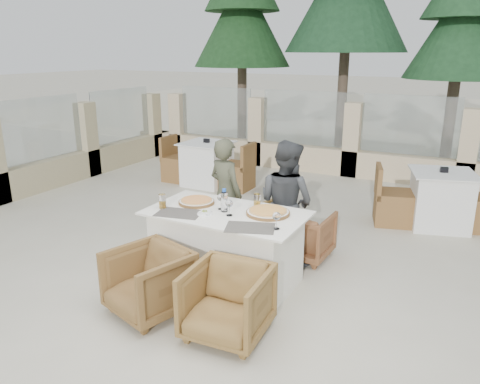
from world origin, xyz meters
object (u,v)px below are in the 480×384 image
at_px(wine_glass_near, 229,207).
at_px(beer_glass_right, 257,201).
at_px(olive_dish, 205,212).
at_px(diner_right, 286,203).
at_px(pizza_right, 268,212).
at_px(bg_table_a, 207,164).
at_px(wine_glass_centre, 221,201).
at_px(diner_left, 226,194).
at_px(pizza_left, 197,201).
at_px(beer_glass_left, 162,201).
at_px(armchair_near_right, 227,302).
at_px(armchair_near_left, 149,282).
at_px(water_bottle, 224,200).
at_px(dining_table, 227,247).
at_px(armchair_far_right, 305,235).
at_px(bg_table_b, 440,200).
at_px(wine_glass_corner, 277,220).

xyz_separation_m(wine_glass_near, beer_glass_right, (0.14, 0.35, -0.02)).
bearing_deg(olive_dish, diner_right, 61.14).
xyz_separation_m(pizza_right, bg_table_a, (-2.51, 2.91, -0.41)).
relative_size(wine_glass_centre, beer_glass_right, 1.27).
bearing_deg(diner_right, diner_left, 11.54).
height_order(pizza_left, diner_right, diner_right).
bearing_deg(beer_glass_left, olive_dish, 3.98).
height_order(wine_glass_near, diner_right, diner_right).
bearing_deg(armchair_near_right, olive_dish, 128.99).
xyz_separation_m(armchair_near_left, armchair_near_right, (0.81, 0.02, -0.00)).
bearing_deg(wine_glass_near, armchair_near_left, -117.57).
height_order(beer_glass_right, armchair_near_right, beer_glass_right).
distance_m(olive_dish, armchair_near_right, 1.05).
bearing_deg(wine_glass_centre, water_bottle, -32.95).
bearing_deg(diner_right, olive_dish, 76.97).
distance_m(water_bottle, armchair_near_left, 1.09).
height_order(beer_glass_left, diner_right, diner_right).
bearing_deg(dining_table, armchair_far_right, 61.60).
distance_m(olive_dish, bg_table_a, 3.78).
bearing_deg(wine_glass_centre, wine_glass_near, -37.25).
bearing_deg(armchair_far_right, bg_table_a, -36.37).
bearing_deg(diner_right, bg_table_b, -110.10).
bearing_deg(wine_glass_centre, beer_glass_left, -155.64).
xyz_separation_m(armchair_near_left, bg_table_a, (-1.77, 3.91, 0.08)).
bearing_deg(diner_right, pizza_left, 56.34).
bearing_deg(water_bottle, olive_dish, -125.79).
xyz_separation_m(wine_glass_corner, beer_glass_right, (-0.42, 0.47, -0.02)).
height_order(wine_glass_corner, beer_glass_left, wine_glass_corner).
xyz_separation_m(armchair_near_right, diner_right, (-0.13, 1.59, 0.40)).
bearing_deg(diner_left, beer_glass_right, 159.70).
bearing_deg(wine_glass_corner, bg_table_b, 68.39).
bearing_deg(bg_table_a, beer_glass_left, -65.69).
bearing_deg(olive_dish, wine_glass_corner, -2.14).
bearing_deg(beer_glass_left, water_bottle, 18.79).
distance_m(wine_glass_corner, bg_table_b, 3.20).
relative_size(armchair_near_left, diner_left, 0.50).
bearing_deg(armchair_near_left, beer_glass_left, 132.20).
bearing_deg(armchair_near_left, diner_right, 84.35).
relative_size(dining_table, diner_left, 1.18).
xyz_separation_m(water_bottle, armchair_far_right, (0.54, 0.94, -0.61)).
bearing_deg(bg_table_a, armchair_near_right, -56.38).
height_order(water_bottle, bg_table_b, water_bottle).
relative_size(wine_glass_near, armchair_far_right, 0.30).
distance_m(dining_table, wine_glass_near, 0.49).
bearing_deg(armchair_far_right, wine_glass_centre, 58.57).
height_order(water_bottle, beer_glass_right, water_bottle).
relative_size(pizza_right, armchair_near_left, 0.64).
bearing_deg(beer_glass_left, pizza_right, 17.71).
relative_size(water_bottle, diner_left, 0.18).
xyz_separation_m(wine_glass_near, wine_glass_corner, (0.56, -0.12, 0.00)).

